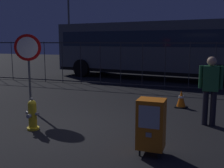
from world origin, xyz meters
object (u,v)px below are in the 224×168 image
Objects in this scene: newspaper_box_primary at (151,124)px; traffic_cone at (181,99)px; fire_hydrant at (32,115)px; pedestrian at (210,87)px; stop_sign at (28,56)px; street_light_near_right at (69,12)px; bus_near at (150,47)px.

traffic_cone is (0.21, 3.76, -0.31)m from newspaper_box_primary.
pedestrian reaches higher than fire_hydrant.
stop_sign is 4.75m from traffic_cone.
street_light_near_right is at bearing 130.90° from pedestrian.
stop_sign is at bearing 154.42° from newspaper_box_primary.
bus_near is at bearing 109.67° from traffic_cone.
street_light_near_right reaches higher than bus_near.
traffic_cone is at bearing 47.13° from fire_hydrant.
fire_hydrant is at bearing 170.71° from newspaper_box_primary.
street_light_near_right is (-9.12, 9.84, 3.90)m from traffic_cone.
stop_sign reaches higher than traffic_cone.
newspaper_box_primary is at bearing -70.48° from bus_near.
fire_hydrant is at bearing -52.40° from stop_sign.
fire_hydrant is 0.10× the size of street_light_near_right.
newspaper_box_primary is 0.14× the size of street_light_near_right.
newspaper_box_primary is at bearing -9.29° from fire_hydrant.
bus_near reaches higher than fire_hydrant.
newspaper_box_primary is 4.49m from stop_sign.
bus_near reaches higher than traffic_cone.
pedestrian is 8.42m from bus_near.
traffic_cone is (3.06, 3.30, -0.09)m from fire_hydrant.
bus_near reaches higher than newspaper_box_primary.
fire_hydrant is at bearing -156.22° from pedestrian.
traffic_cone is at bearing -62.20° from bus_near.
fire_hydrant is at bearing -65.25° from street_light_near_right.
street_light_near_right reaches higher than fire_hydrant.
pedestrian is 3.15× the size of traffic_cone.
traffic_cone is 0.07× the size of street_light_near_right.
bus_near is (1.93, 8.10, 0.11)m from stop_sign.
bus_near reaches higher than stop_sign.
newspaper_box_primary is 0.46× the size of stop_sign.
stop_sign reaches higher than fire_hydrant.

